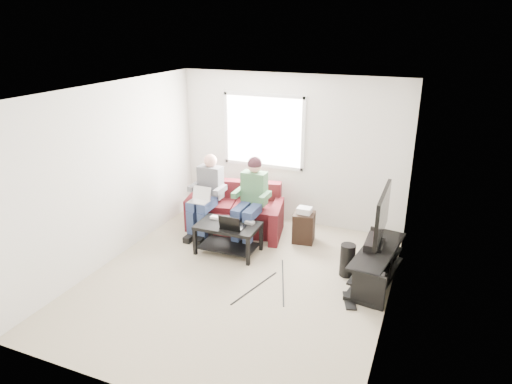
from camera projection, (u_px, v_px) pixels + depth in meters
floor at (238, 280)px, 6.35m from camera, size 4.50×4.50×0.00m
ceiling at (234, 91)px, 5.45m from camera, size 4.50×4.50×0.00m
wall_back at (291, 150)px, 7.85m from camera, size 4.50×0.00×4.50m
wall_front at (128, 277)px, 3.95m from camera, size 4.50×0.00×4.50m
wall_left at (111, 174)px, 6.61m from camera, size 0.00×4.50×4.50m
wall_right at (396, 216)px, 5.19m from camera, size 0.00×4.50×4.50m
window at (264, 131)px, 7.91m from camera, size 1.48×0.04×1.28m
sofa at (236, 212)px, 7.85m from camera, size 1.85×1.06×0.79m
person_left at (206, 192)px, 7.60m from camera, size 0.40×0.71×1.32m
person_right at (251, 194)px, 7.31m from camera, size 0.40×0.71×1.37m
laptop_silver at (199, 198)px, 7.40m from camera, size 0.33×0.23×0.24m
coffee_table at (228, 232)px, 7.01m from camera, size 0.96×0.60×0.47m
laptop_black at (233, 220)px, 6.81m from camera, size 0.34×0.24×0.24m
controller_a at (215, 217)px, 7.16m from camera, size 0.14×0.09×0.04m
controller_b at (227, 218)px, 7.15m from camera, size 0.14×0.09×0.04m
controller_c at (250, 222)px, 6.98m from camera, size 0.15×0.10×0.04m
tv_stand at (376, 266)px, 6.29m from camera, size 0.62×1.47×0.47m
tv at (382, 216)px, 6.12m from camera, size 0.12×1.10×0.81m
soundbar at (371, 242)px, 6.31m from camera, size 0.12×0.50×0.10m
drink_cup at (381, 227)px, 6.74m from camera, size 0.08×0.08×0.12m
console_white at (372, 276)px, 5.92m from camera, size 0.30×0.22×0.06m
console_grey at (380, 252)px, 6.52m from camera, size 0.34×0.26×0.08m
console_black at (376, 263)px, 6.22m from camera, size 0.38×0.30×0.07m
subwoofer at (347, 260)px, 6.40m from camera, size 0.21×0.21×0.48m
keyboard_floor at (350, 301)px, 5.86m from camera, size 0.26×0.43×0.02m
end_table at (304, 226)px, 7.39m from camera, size 0.33×0.33×0.59m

